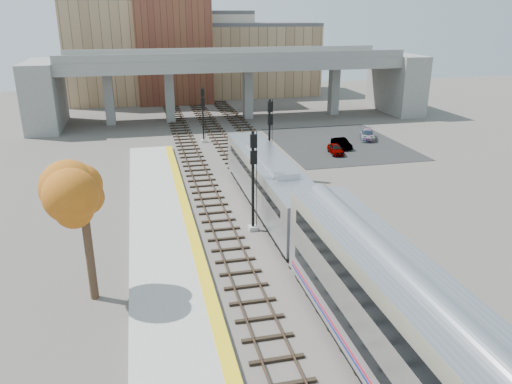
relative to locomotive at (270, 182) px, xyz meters
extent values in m
plane|color=#47423D|center=(-1.00, -9.90, -2.28)|extent=(160.00, 160.00, 0.00)
cube|color=#9E9E99|center=(-8.25, -9.90, -2.10)|extent=(4.50, 60.00, 0.35)
cube|color=yellow|center=(-6.35, -9.90, -1.92)|extent=(0.70, 60.00, 0.01)
cube|color=black|center=(-4.20, 2.60, -2.21)|extent=(2.50, 95.00, 0.14)
cube|color=brown|center=(-4.92, 2.60, -2.10)|extent=(0.07, 95.00, 0.14)
cube|color=brown|center=(-3.48, 2.60, -2.10)|extent=(0.07, 95.00, 0.14)
cube|color=black|center=(0.00, 2.60, -2.21)|extent=(2.50, 95.00, 0.14)
cube|color=brown|center=(-0.72, 2.60, -2.10)|extent=(0.07, 95.00, 0.14)
cube|color=brown|center=(0.72, 2.60, -2.10)|extent=(0.07, 95.00, 0.14)
cube|color=black|center=(4.00, 2.60, -2.21)|extent=(2.50, 95.00, 0.14)
cube|color=brown|center=(3.28, 2.60, -2.10)|extent=(0.07, 95.00, 0.14)
cube|color=brown|center=(4.72, 2.60, -2.10)|extent=(0.07, 95.00, 0.14)
cube|color=slate|center=(4.00, 35.10, 5.47)|extent=(46.00, 10.00, 1.50)
cube|color=slate|center=(4.00, 30.30, 6.72)|extent=(46.00, 0.20, 1.00)
cube|color=slate|center=(4.00, 39.90, 6.72)|extent=(46.00, 0.20, 1.00)
cube|color=slate|center=(-13.00, 35.10, 1.22)|extent=(1.20, 1.60, 7.00)
cube|color=slate|center=(-5.00, 35.10, 1.22)|extent=(1.20, 1.60, 7.00)
cube|color=slate|center=(6.00, 35.10, 1.22)|extent=(1.20, 1.60, 7.00)
cube|color=slate|center=(19.00, 35.10, 1.22)|extent=(1.20, 1.60, 7.00)
cube|color=slate|center=(-21.00, 35.10, 1.97)|extent=(4.00, 12.00, 8.50)
cube|color=slate|center=(29.00, 35.10, 1.97)|extent=(4.00, 12.00, 8.50)
cube|color=tan|center=(-11.00, 55.10, 5.72)|extent=(18.00, 14.00, 16.00)
cube|color=beige|center=(3.00, 60.10, 4.72)|extent=(16.00, 16.00, 14.00)
cube|color=#4C4C4F|center=(3.00, 60.10, 12.02)|extent=(16.00, 16.00, 0.60)
cube|color=brown|center=(-3.00, 52.10, 7.72)|extent=(12.00, 10.00, 20.00)
cube|color=tan|center=(13.00, 58.10, 3.72)|extent=(20.00, 14.00, 12.00)
cube|color=#4C4C4F|center=(13.00, 58.10, 10.02)|extent=(20.00, 14.00, 0.60)
cube|color=black|center=(13.00, 18.10, -2.26)|extent=(14.00, 18.00, 0.04)
cube|color=#A8AAB2|center=(0.00, -0.01, 0.07)|extent=(3.00, 19.00, 3.20)
cube|color=black|center=(0.00, 9.51, 0.67)|extent=(2.20, 0.06, 1.10)
cube|color=black|center=(0.00, -0.01, 0.67)|extent=(3.02, 16.15, 0.50)
cube|color=black|center=(0.00, -0.01, -1.78)|extent=(2.70, 17.10, 0.50)
cube|color=#A8AAB2|center=(0.00, -0.01, 1.87)|extent=(1.60, 9.50, 0.40)
cube|color=#A8AAB2|center=(0.00, -22.61, 0.67)|extent=(3.00, 25.00, 4.60)
cube|color=black|center=(0.00, -22.61, 1.87)|extent=(3.02, 23.00, 0.75)
cube|color=#9E9E99|center=(-2.10, -3.39, -2.13)|extent=(0.60, 0.60, 0.30)
cylinder|color=black|center=(-2.10, -3.39, 1.25)|extent=(0.20, 0.20, 7.06)
cube|color=black|center=(-2.10, -3.64, 4.17)|extent=(0.45, 0.18, 0.91)
cube|color=black|center=(-2.10, -3.64, 3.07)|extent=(0.45, 0.18, 0.91)
cube|color=#9E9E99|center=(2.00, 7.85, -2.13)|extent=(0.60, 0.60, 0.30)
cylinder|color=black|center=(2.00, 7.85, 1.31)|extent=(0.20, 0.20, 7.17)
cube|color=black|center=(2.00, 7.60, 4.27)|extent=(0.46, 0.18, 0.92)
cube|color=black|center=(2.00, 7.60, 3.15)|extent=(0.46, 0.18, 0.92)
cube|color=#9E9E99|center=(-2.10, 22.31, -2.13)|extent=(0.60, 0.60, 0.30)
cylinder|color=black|center=(-2.10, 22.31, 0.89)|extent=(0.18, 0.18, 6.34)
cube|color=black|center=(-2.10, 22.06, 3.52)|extent=(0.41, 0.18, 0.81)
cube|color=black|center=(-2.10, 22.06, 2.52)|extent=(0.41, 0.18, 0.81)
cylinder|color=#382619|center=(-12.29, -10.01, 0.46)|extent=(0.44, 0.44, 5.47)
ellipsoid|color=orange|center=(-12.29, -10.01, 3.59)|extent=(3.60, 3.60, 3.91)
imported|color=#99999E|center=(10.93, 13.81, -1.70)|extent=(1.60, 3.27, 1.07)
imported|color=#99999E|center=(12.50, 15.96, -1.70)|extent=(1.39, 3.36, 1.08)
imported|color=#99999E|center=(17.04, 19.04, -1.66)|extent=(2.95, 4.28, 1.15)
camera|label=1|loc=(-9.22, -34.49, 12.10)|focal=35.00mm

